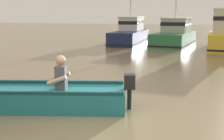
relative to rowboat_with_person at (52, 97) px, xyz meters
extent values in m
plane|color=#7A6B4C|center=(1.30, -0.64, -0.25)|extent=(120.00, 120.00, 0.00)
cube|color=#1E727A|center=(0.07, 0.02, -0.03)|extent=(3.29, 2.01, 0.44)
cube|color=#103F43|center=(0.22, -0.46, 0.22)|extent=(2.91, 1.02, 0.08)
cube|color=#103F43|center=(-0.09, 0.51, 0.22)|extent=(2.91, 1.02, 0.08)
cube|color=teal|center=(0.16, 0.05, 0.15)|extent=(0.58, 1.05, 0.06)
cylinder|color=black|center=(1.63, 0.53, 0.02)|extent=(0.13, 0.13, 0.54)
cube|color=black|center=(1.63, 0.53, 0.37)|extent=(0.31, 0.34, 0.32)
cube|color=#4C4C51|center=(0.21, 0.07, 0.45)|extent=(0.31, 0.39, 0.52)
sphere|color=tan|center=(0.21, 0.07, 0.83)|extent=(0.22, 0.22, 0.22)
cylinder|color=tan|center=(0.23, -0.16, 0.43)|extent=(0.43, 0.22, 0.23)
cylinder|color=tan|center=(0.09, 0.26, 0.43)|extent=(0.43, 0.22, 0.23)
cube|color=#19234C|center=(-2.74, 15.27, 0.20)|extent=(2.19, 6.53, 0.90)
cube|color=black|center=(-2.74, 15.27, -0.09)|extent=(2.23, 6.58, 0.10)
cube|color=silver|center=(-2.79, 15.85, 1.13)|extent=(1.54, 2.79, 0.94)
cube|color=black|center=(-2.79, 15.85, 1.24)|extent=(1.57, 2.82, 0.24)
cube|color=white|center=(-2.79, 15.85, 1.64)|extent=(1.61, 2.93, 0.08)
cylinder|color=silver|center=(-2.76, 15.43, 2.40)|extent=(0.10, 0.10, 3.50)
cube|color=#287042|center=(0.51, 15.01, 0.19)|extent=(2.47, 5.72, 0.87)
cube|color=black|center=(0.51, 15.01, -0.10)|extent=(2.51, 5.76, 0.10)
cube|color=#B2ADA3|center=(0.54, 15.51, 1.08)|extent=(1.79, 2.45, 0.92)
cube|color=black|center=(0.54, 15.51, 1.20)|extent=(1.82, 2.48, 0.24)
cube|color=white|center=(0.54, 15.51, 1.58)|extent=(1.88, 2.58, 0.08)
cylinder|color=silver|center=(0.52, 15.15, 2.55)|extent=(0.10, 0.10, 3.87)
camera|label=1|loc=(3.42, -5.50, 1.80)|focal=47.35mm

